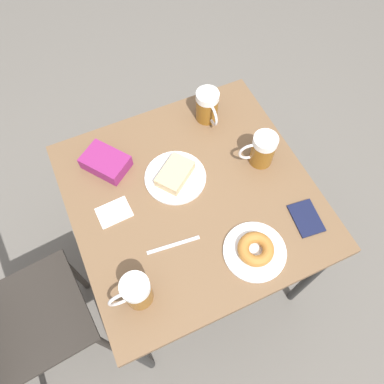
# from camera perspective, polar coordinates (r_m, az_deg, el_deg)

# --- Properties ---
(ground_plane) EXTENTS (8.00, 8.00, 0.00)m
(ground_plane) POSITION_cam_1_polar(r_m,az_deg,el_deg) (2.04, -0.00, -10.51)
(ground_plane) COLOR #666059
(table) EXTENTS (0.84, 0.85, 0.77)m
(table) POSITION_cam_1_polar(r_m,az_deg,el_deg) (1.39, -0.00, -1.82)
(table) COLOR brown
(table) RESTS_ON ground_plane
(plate_with_cake) EXTENTS (0.22, 0.22, 0.05)m
(plate_with_cake) POSITION_cam_1_polar(r_m,az_deg,el_deg) (1.34, -2.57, 2.51)
(plate_with_cake) COLOR white
(plate_with_cake) RESTS_ON table
(plate_with_donut) EXTENTS (0.21, 0.21, 0.05)m
(plate_with_donut) POSITION_cam_1_polar(r_m,az_deg,el_deg) (1.24, 9.61, -8.73)
(plate_with_donut) COLOR white
(plate_with_donut) RESTS_ON table
(beer_mug_left) EXTENTS (0.13, 0.09, 0.13)m
(beer_mug_left) POSITION_cam_1_polar(r_m,az_deg,el_deg) (1.47, 2.36, 12.92)
(beer_mug_left) COLOR #8C5619
(beer_mug_left) RESTS_ON table
(beer_mug_center) EXTENTS (0.09, 0.13, 0.13)m
(beer_mug_center) POSITION_cam_1_polar(r_m,az_deg,el_deg) (1.37, 10.64, 6.35)
(beer_mug_center) COLOR #8C5619
(beer_mug_center) RESTS_ON table
(beer_mug_right) EXTENTS (0.09, 0.13, 0.13)m
(beer_mug_right) POSITION_cam_1_polar(r_m,az_deg,el_deg) (1.15, -8.51, -14.80)
(beer_mug_right) COLOR #8C5619
(beer_mug_right) RESTS_ON table
(napkin_folded) EXTENTS (0.09, 0.12, 0.00)m
(napkin_folded) POSITION_cam_1_polar(r_m,az_deg,el_deg) (1.32, -11.79, -3.05)
(napkin_folded) COLOR white
(napkin_folded) RESTS_ON table
(fork) EXTENTS (0.03, 0.18, 0.00)m
(fork) POSITION_cam_1_polar(r_m,az_deg,el_deg) (1.25, -2.84, -8.08)
(fork) COLOR silver
(fork) RESTS_ON table
(passport_near_edge) EXTENTS (0.14, 0.10, 0.01)m
(passport_near_edge) POSITION_cam_1_polar(r_m,az_deg,el_deg) (1.34, 16.99, -3.83)
(passport_near_edge) COLOR #141938
(passport_near_edge) RESTS_ON table
(blue_pouch) EXTENTS (0.19, 0.18, 0.05)m
(blue_pouch) POSITION_cam_1_polar(r_m,az_deg,el_deg) (1.40, -13.01, 4.45)
(blue_pouch) COLOR #8C2366
(blue_pouch) RESTS_ON table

